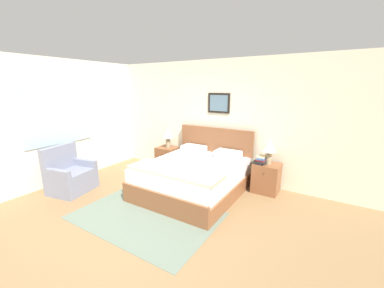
{
  "coord_description": "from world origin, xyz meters",
  "views": [
    {
      "loc": [
        2.21,
        -1.9,
        2.03
      ],
      "look_at": [
        0.08,
        1.54,
        1.04
      ],
      "focal_mm": 22.0,
      "sensor_mm": 36.0,
      "label": 1
    }
  ],
  "objects": [
    {
      "name": "book_slim_near_top",
      "position": [
        1.06,
        2.49,
        0.69
      ],
      "size": [
        0.19,
        0.29,
        0.03
      ],
      "rotation": [
        0.0,
        0.0,
        0.15
      ],
      "color": "#335693",
      "rests_on": "book_novel_upper"
    },
    {
      "name": "wall_back",
      "position": [
        -0.0,
        2.83,
        1.3
      ],
      "size": [
        7.86,
        0.09,
        2.6
      ],
      "color": "beige",
      "rests_on": "ground_plane"
    },
    {
      "name": "book_novel_upper",
      "position": [
        1.06,
        2.49,
        0.66
      ],
      "size": [
        0.17,
        0.24,
        0.03
      ],
      "rotation": [
        0.0,
        0.0,
        0.03
      ],
      "color": "#B7332D",
      "rests_on": "book_hardcover_middle"
    },
    {
      "name": "table_lamp_near_window",
      "position": [
        -1.23,
        2.54,
        0.91
      ],
      "size": [
        0.29,
        0.29,
        0.48
      ],
      "color": "gray",
      "rests_on": "nightstand_near_window"
    },
    {
      "name": "book_hardcover_middle",
      "position": [
        1.06,
        2.49,
        0.63
      ],
      "size": [
        0.25,
        0.29,
        0.04
      ],
      "rotation": [
        0.0,
        0.0,
        -0.14
      ],
      "color": "#232328",
      "rests_on": "book_thick_bottom"
    },
    {
      "name": "book_thick_bottom",
      "position": [
        1.06,
        2.49,
        0.59
      ],
      "size": [
        0.17,
        0.27,
        0.03
      ],
      "rotation": [
        0.0,
        0.0,
        -0.12
      ],
      "color": "#232328",
      "rests_on": "nightstand_by_door"
    },
    {
      "name": "book_paperback_top",
      "position": [
        1.06,
        2.49,
        0.72
      ],
      "size": [
        0.18,
        0.23,
        0.03
      ],
      "rotation": [
        0.0,
        0.0,
        -0.14
      ],
      "color": "beige",
      "rests_on": "book_slim_near_top"
    },
    {
      "name": "wall_left",
      "position": [
        -2.76,
        1.38,
        1.3
      ],
      "size": [
        0.08,
        5.2,
        2.6
      ],
      "color": "beige",
      "rests_on": "ground_plane"
    },
    {
      "name": "nightstand_by_door",
      "position": [
        1.17,
        2.54,
        0.29
      ],
      "size": [
        0.49,
        0.45,
        0.58
      ],
      "color": "brown",
      "rests_on": "ground_plane"
    },
    {
      "name": "nightstand_near_window",
      "position": [
        -1.25,
        2.54,
        0.29
      ],
      "size": [
        0.49,
        0.45,
        0.58
      ],
      "color": "brown",
      "rests_on": "ground_plane"
    },
    {
      "name": "armchair",
      "position": [
        -2.14,
        0.54,
        0.31
      ],
      "size": [
        0.78,
        0.87,
        0.91
      ],
      "rotation": [
        0.0,
        0.0,
        -1.37
      ],
      "color": "gray",
      "rests_on": "ground_plane"
    },
    {
      "name": "table_lamp_by_door",
      "position": [
        1.18,
        2.54,
        0.91
      ],
      "size": [
        0.29,
        0.29,
        0.48
      ],
      "color": "gray",
      "rests_on": "nightstand_by_door"
    },
    {
      "name": "area_rug_main",
      "position": [
        -0.22,
        0.61,
        0.0
      ],
      "size": [
        2.24,
        1.54,
        0.01
      ],
      "color": "slate",
      "rests_on": "ground_plane"
    },
    {
      "name": "bed",
      "position": [
        -0.04,
        1.77,
        0.32
      ],
      "size": [
        1.74,
        1.98,
        1.15
      ],
      "color": "brown",
      "rests_on": "ground_plane"
    },
    {
      "name": "ground_plane",
      "position": [
        0.0,
        0.0,
        0.0
      ],
      "size": [
        16.0,
        16.0,
        0.0
      ],
      "primitive_type": "plane",
      "color": "olive"
    }
  ]
}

